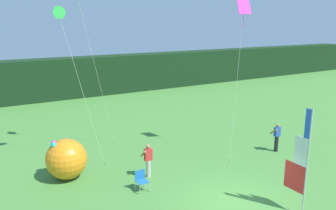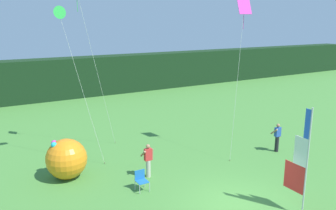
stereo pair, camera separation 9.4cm
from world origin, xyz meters
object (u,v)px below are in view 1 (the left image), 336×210
at_px(banner_flag, 301,162).
at_px(inflatable_balloon, 66,159).
at_px(person_mid_field, 277,137).
at_px(kite_green_delta_2, 59,14).
at_px(kite_magenta_diamond_0, 243,13).
at_px(kite_green_diamond_1, 80,7).
at_px(person_near_banner, 148,160).
at_px(folding_chair, 141,179).

bearing_deg(banner_flag, inflatable_balloon, 133.25).
distance_m(person_mid_field, kite_green_delta_2, 13.37).
distance_m(kite_magenta_diamond_0, kite_green_diamond_1, 8.60).
distance_m(kite_magenta_diamond_0, kite_green_delta_2, 9.31).
distance_m(person_near_banner, person_mid_field, 7.89).
relative_size(kite_green_diamond_1, kite_green_delta_2, 1.14).
height_order(banner_flag, folding_chair, banner_flag).
height_order(inflatable_balloon, kite_magenta_diamond_0, kite_magenta_diamond_0).
bearing_deg(banner_flag, folding_chair, 134.34).
xyz_separation_m(banner_flag, inflatable_balloon, (-7.05, 7.49, -1.08)).
bearing_deg(kite_magenta_diamond_0, person_near_banner, -176.06).
bearing_deg(person_near_banner, person_mid_field, -5.41).
xyz_separation_m(banner_flag, kite_magenta_diamond_0, (2.24, 6.06, 5.63)).
xyz_separation_m(person_mid_field, folding_chair, (-8.73, -0.28, -0.37)).
distance_m(folding_chair, kite_magenta_diamond_0, 9.96).
relative_size(kite_magenta_diamond_0, kite_green_delta_2, 1.06).
bearing_deg(banner_flag, kite_green_diamond_1, 115.29).
relative_size(person_near_banner, kite_magenta_diamond_0, 0.19).
relative_size(inflatable_balloon, kite_magenta_diamond_0, 0.23).
xyz_separation_m(inflatable_balloon, kite_green_diamond_1, (2.02, 3.15, 7.05)).
relative_size(person_near_banner, kite_green_delta_2, 0.21).
relative_size(inflatable_balloon, kite_green_delta_2, 0.24).
height_order(person_mid_field, kite_green_delta_2, kite_green_delta_2).
bearing_deg(inflatable_balloon, folding_chair, -48.61).
distance_m(person_mid_field, inflatable_balloon, 11.53).
relative_size(banner_flag, kite_green_delta_2, 0.53).
distance_m(person_near_banner, kite_green_delta_2, 8.20).
bearing_deg(person_near_banner, kite_magenta_diamond_0, 3.94).
bearing_deg(inflatable_balloon, person_near_banner, -28.42).
height_order(kite_magenta_diamond_0, kite_green_delta_2, kite_magenta_diamond_0).
xyz_separation_m(kite_magenta_diamond_0, kite_green_delta_2, (-8.69, 3.34, -0.05)).
bearing_deg(kite_magenta_diamond_0, person_mid_field, -30.53).
height_order(folding_chair, kite_magenta_diamond_0, kite_magenta_diamond_0).
xyz_separation_m(inflatable_balloon, kite_magenta_diamond_0, (9.29, -1.43, 6.70)).
bearing_deg(kite_magenta_diamond_0, banner_flag, -110.31).
distance_m(inflatable_balloon, kite_magenta_diamond_0, 11.54).
distance_m(person_near_banner, inflatable_balloon, 3.85).
height_order(banner_flag, kite_green_diamond_1, kite_green_diamond_1).
relative_size(folding_chair, kite_green_delta_2, 0.11).
bearing_deg(kite_green_diamond_1, banner_flag, -64.71).
xyz_separation_m(inflatable_balloon, kite_green_delta_2, (0.60, 1.91, 6.65)).
distance_m(banner_flag, kite_green_delta_2, 12.69).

